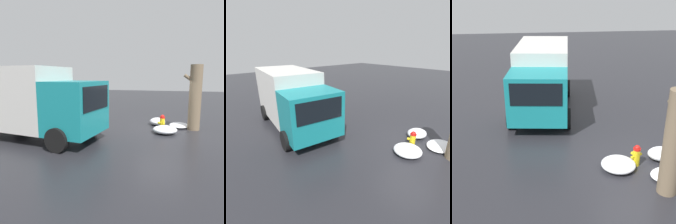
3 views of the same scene
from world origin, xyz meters
TOP-DOWN VIEW (x-y plane):
  - ground_plane at (0.00, 0.00)m, footprint 60.00×60.00m
  - fire_hydrant at (0.00, 0.00)m, footprint 0.36×0.44m
  - tree_trunk at (-1.53, -0.45)m, footprint 0.90×0.59m
  - delivery_truck at (5.58, 2.90)m, footprint 6.47×3.32m
  - snow_pile_by_hydrant at (-0.86, -0.89)m, footprint 1.02×1.34m
  - snow_pile_curbside at (0.30, -1.08)m, footprint 0.85×1.06m
  - snow_pile_by_tree at (-0.16, 0.67)m, footprint 1.14×1.17m

SIDE VIEW (x-z plane):
  - ground_plane at x=0.00m, z-range 0.00..0.00m
  - snow_pile_by_hydrant at x=-0.86m, z-range 0.00..0.19m
  - snow_pile_by_tree at x=-0.16m, z-range 0.00..0.35m
  - snow_pile_curbside at x=0.30m, z-range 0.00..0.40m
  - fire_hydrant at x=0.00m, z-range 0.01..0.78m
  - tree_trunk at x=-1.53m, z-range 0.02..3.27m
  - delivery_truck at x=5.58m, z-range 0.13..3.21m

